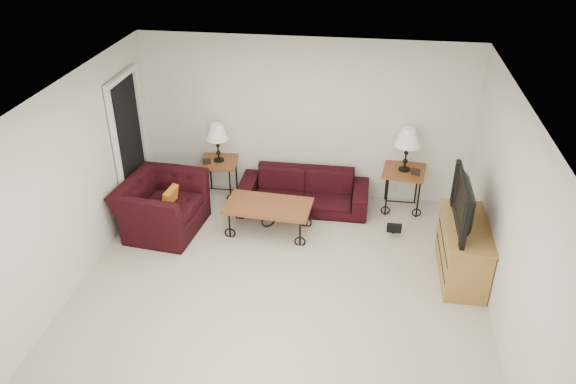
% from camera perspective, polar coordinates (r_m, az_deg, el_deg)
% --- Properties ---
extents(ground, '(5.00, 5.00, 0.00)m').
position_cam_1_polar(ground, '(7.07, -0.84, -9.87)').
color(ground, beige).
rests_on(ground, ground).
extents(wall_back, '(5.00, 0.02, 2.50)m').
position_cam_1_polar(wall_back, '(8.57, 1.77, 7.36)').
color(wall_back, silver).
rests_on(wall_back, ground).
extents(wall_front, '(5.00, 0.02, 2.50)m').
position_cam_1_polar(wall_front, '(4.43, -6.35, -17.70)').
color(wall_front, silver).
rests_on(wall_front, ground).
extents(wall_left, '(0.02, 5.00, 2.50)m').
position_cam_1_polar(wall_left, '(7.14, -21.13, 0.44)').
color(wall_left, silver).
rests_on(wall_left, ground).
extents(wall_right, '(0.02, 5.00, 2.50)m').
position_cam_1_polar(wall_right, '(6.49, 21.47, -2.70)').
color(wall_right, silver).
rests_on(wall_right, ground).
extents(ceiling, '(5.00, 5.00, 0.00)m').
position_cam_1_polar(ceiling, '(5.81, -1.02, 9.53)').
color(ceiling, white).
rests_on(ceiling, wall_back).
extents(doorway, '(0.08, 0.94, 2.04)m').
position_cam_1_polar(doorway, '(8.54, -15.71, 4.44)').
color(doorway, black).
rests_on(doorway, ground).
extents(sofa, '(1.95, 0.76, 0.57)m').
position_cam_1_polar(sofa, '(8.56, 1.60, 0.14)').
color(sofa, black).
rests_on(sofa, ground).
extents(side_table_left, '(0.62, 0.62, 0.61)m').
position_cam_1_polar(side_table_left, '(8.94, -6.90, 1.43)').
color(side_table_left, brown).
rests_on(side_table_left, ground).
extents(side_table_right, '(0.68, 0.68, 0.66)m').
position_cam_1_polar(side_table_right, '(8.67, 11.48, 0.28)').
color(side_table_right, brown).
rests_on(side_table_right, ground).
extents(lamp_left, '(0.38, 0.38, 0.61)m').
position_cam_1_polar(lamp_left, '(8.67, -7.14, 4.98)').
color(lamp_left, black).
rests_on(lamp_left, side_table_left).
extents(lamp_right, '(0.42, 0.42, 0.66)m').
position_cam_1_polar(lamp_right, '(8.37, 11.92, 4.23)').
color(lamp_right, black).
rests_on(lamp_right, side_table_right).
extents(photo_frame_left, '(0.12, 0.05, 0.10)m').
position_cam_1_polar(photo_frame_left, '(8.69, -8.24, 3.10)').
color(photo_frame_left, black).
rests_on(photo_frame_left, side_table_left).
extents(photo_frame_right, '(0.13, 0.06, 0.11)m').
position_cam_1_polar(photo_frame_right, '(8.37, 12.79, 2.01)').
color(photo_frame_right, black).
rests_on(photo_frame_right, side_table_right).
extents(coffee_table, '(1.24, 0.72, 0.45)m').
position_cam_1_polar(coffee_table, '(8.00, -1.98, -2.66)').
color(coffee_table, brown).
rests_on(coffee_table, ground).
extents(armchair, '(1.15, 1.28, 0.77)m').
position_cam_1_polar(armchair, '(8.18, -12.67, -1.37)').
color(armchair, black).
rests_on(armchair, ground).
extents(throw_pillow, '(0.13, 0.35, 0.35)m').
position_cam_1_polar(throw_pillow, '(8.02, -11.89, -0.80)').
color(throw_pillow, '#BF6F18').
rests_on(throw_pillow, armchair).
extents(tv_stand, '(0.51, 1.22, 0.73)m').
position_cam_1_polar(tv_stand, '(7.44, 17.30, -5.65)').
color(tv_stand, '#A5793D').
rests_on(tv_stand, ground).
extents(television, '(0.14, 1.10, 0.63)m').
position_cam_1_polar(television, '(7.08, 17.95, -1.11)').
color(television, black).
rests_on(television, tv_stand).
extents(backpack, '(0.39, 0.35, 0.41)m').
position_cam_1_polar(backpack, '(8.10, 10.71, -2.97)').
color(backpack, black).
rests_on(backpack, ground).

